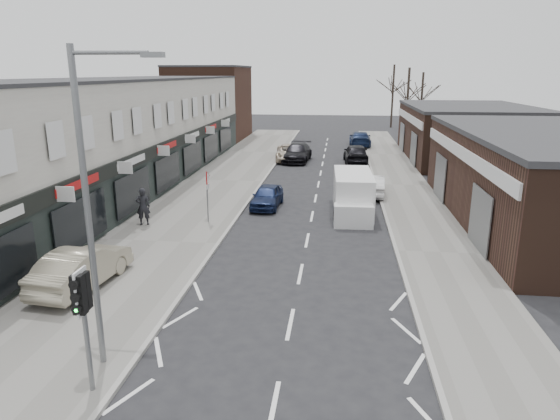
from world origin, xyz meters
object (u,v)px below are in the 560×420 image
(traffic_light, at_px, (82,303))
(parked_car_right_b, at_px, (356,153))
(parked_car_left_c, at_px, (290,153))
(warning_sign, at_px, (208,182))
(pedestrian, at_px, (143,206))
(street_lamp, at_px, (93,196))
(parked_car_right_a, at_px, (373,185))
(parked_car_left_a, at_px, (267,196))
(parked_car_left_b, at_px, (297,153))
(sedan_on_pavement, at_px, (82,267))
(white_van, at_px, (353,195))
(parked_car_right_c, at_px, (360,139))

(traffic_light, height_order, parked_car_right_b, traffic_light)
(parked_car_left_c, bearing_deg, warning_sign, -101.47)
(pedestrian, bearing_deg, street_lamp, 92.98)
(parked_car_right_a, xyz_separation_m, parked_car_right_b, (-0.71, 11.66, 0.16))
(parked_car_left_a, xyz_separation_m, parked_car_left_b, (0.43, 15.38, 0.12))
(sedan_on_pavement, distance_m, parked_car_left_c, 27.95)
(parked_car_left_c, distance_m, parked_car_right_a, 13.71)
(parked_car_left_a, bearing_deg, parked_car_right_b, 73.24)
(pedestrian, bearing_deg, white_van, -174.42)
(parked_car_right_a, bearing_deg, parked_car_left_b, -61.03)
(pedestrian, relative_size, parked_car_right_a, 0.47)
(street_lamp, distance_m, sedan_on_pavement, 6.60)
(street_lamp, height_order, parked_car_right_c, street_lamp)
(traffic_light, relative_size, parked_car_right_a, 0.78)
(street_lamp, bearing_deg, white_van, 66.93)
(parked_car_right_a, xyz_separation_m, parked_car_right_c, (0.00, 21.67, 0.12))
(traffic_light, height_order, parked_car_left_a, traffic_light)
(parked_car_right_c, bearing_deg, parked_car_right_a, 90.70)
(traffic_light, bearing_deg, warning_sign, 93.10)
(parked_car_right_a, height_order, parked_car_right_c, parked_car_right_c)
(warning_sign, bearing_deg, parked_car_right_b, 67.09)
(warning_sign, height_order, pedestrian, warning_sign)
(parked_car_right_b, bearing_deg, traffic_light, 74.97)
(pedestrian, bearing_deg, parked_car_left_a, -155.53)
(parked_car_left_a, height_order, parked_car_left_b, parked_car_left_b)
(traffic_light, relative_size, parked_car_right_b, 0.65)
(parked_car_left_c, bearing_deg, parked_car_right_b, -9.32)
(parked_car_right_b, bearing_deg, white_van, 85.07)
(white_van, xyz_separation_m, pedestrian, (-10.42, -3.79, 0.02))
(warning_sign, xyz_separation_m, parked_car_left_a, (2.49, 3.61, -1.56))
(street_lamp, relative_size, parked_car_right_c, 1.50)
(sedan_on_pavement, xyz_separation_m, parked_car_left_a, (4.91, 11.93, -0.21))
(sedan_on_pavement, bearing_deg, parked_car_right_b, -104.96)
(sedan_on_pavement, height_order, parked_car_right_a, sedan_on_pavement)
(warning_sign, bearing_deg, parked_car_right_a, 39.50)
(parked_car_right_c, bearing_deg, parked_car_left_a, 76.94)
(parked_car_left_a, height_order, parked_car_right_a, parked_car_right_a)
(street_lamp, height_order, parked_car_left_b, street_lamp)
(white_van, xyz_separation_m, parked_car_left_b, (-4.41, 16.09, -0.29))
(traffic_light, relative_size, parked_car_left_b, 0.59)
(parked_car_left_b, relative_size, parked_car_right_c, 0.97)
(parked_car_left_b, distance_m, parked_car_left_c, 0.73)
(white_van, bearing_deg, parked_car_left_c, 105.42)
(parked_car_left_a, relative_size, parked_car_right_b, 0.78)
(white_van, height_order, parked_car_left_a, white_van)
(warning_sign, height_order, parked_car_left_a, warning_sign)
(warning_sign, relative_size, parked_car_right_c, 0.50)
(parked_car_left_a, bearing_deg, pedestrian, -138.12)
(parked_car_left_b, height_order, parked_car_right_c, parked_car_right_c)
(sedan_on_pavement, bearing_deg, parked_car_left_b, -95.09)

